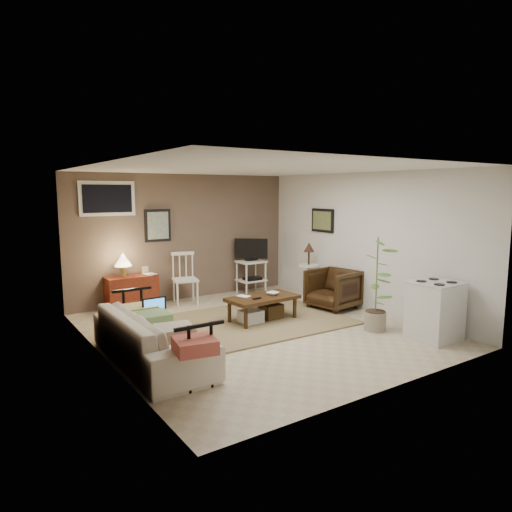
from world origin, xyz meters
TOP-DOWN VIEW (x-y plane):
  - floor at (0.00, 0.00)m, footprint 5.00×5.00m
  - art_back at (-0.55, 2.48)m, footprint 0.50×0.03m
  - art_right at (2.23, 1.05)m, footprint 0.03×0.60m
  - window at (-1.45, 2.48)m, footprint 0.96×0.03m
  - rug at (0.29, 0.40)m, footprint 2.72×2.20m
  - coffee_table at (0.32, 0.33)m, footprint 1.18×0.66m
  - sofa at (-1.80, -0.37)m, footprint 0.63×2.14m
  - sofa_pillows at (-1.75, -0.62)m, footprint 0.41×2.04m
  - sofa_end_rails at (-1.68, -0.37)m, footprint 0.58×2.14m
  - laptop at (-1.59, -0.00)m, footprint 0.33×0.24m
  - red_console at (-1.16, 2.29)m, footprint 0.89×0.39m
  - spindle_chair at (-0.19, 2.12)m, footprint 0.52×0.52m
  - tv_stand at (1.30, 2.15)m, footprint 0.54×0.48m
  - side_table at (1.99, 1.16)m, footprint 0.41×0.41m
  - armchair at (1.82, 0.29)m, footprint 0.80×0.85m
  - potted_plant at (1.46, -1.01)m, footprint 0.36×0.36m
  - stove at (1.84, -1.75)m, footprint 0.64×0.59m
  - bowl at (0.52, 0.33)m, footprint 0.20×0.11m
  - book_table at (-0.01, 0.45)m, footprint 0.14×0.07m
  - book_console at (-0.91, 2.21)m, footprint 0.18×0.06m

SIDE VIEW (x-z plane):
  - floor at x=0.00m, z-range 0.00..0.00m
  - rug at x=0.29m, z-range 0.00..0.03m
  - coffee_table at x=0.32m, z-range 0.02..0.46m
  - red_console at x=-1.16m, z-range -0.16..0.87m
  - sofa_end_rails at x=-1.68m, z-range 0.00..0.72m
  - armchair at x=1.82m, z-range 0.00..0.78m
  - stove at x=1.84m, z-range 0.00..0.83m
  - sofa at x=-1.80m, z-range 0.00..0.84m
  - spindle_chair at x=-0.19m, z-range -0.03..0.92m
  - bowl at x=0.52m, z-range 0.41..0.60m
  - book_table at x=-0.01m, z-range 0.41..0.61m
  - sofa_pillows at x=-1.75m, z-range 0.44..0.59m
  - laptop at x=-1.59m, z-range 0.43..0.65m
  - tv_stand at x=1.30m, z-range 0.03..1.16m
  - side_table at x=1.99m, z-range 0.13..1.23m
  - book_console at x=-0.91m, z-range 0.59..0.83m
  - potted_plant at x=1.46m, z-range 0.05..1.48m
  - art_back at x=-0.55m, z-range 1.15..1.75m
  - art_right at x=2.23m, z-range 1.29..1.75m
  - window at x=-1.45m, z-range 1.65..2.25m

